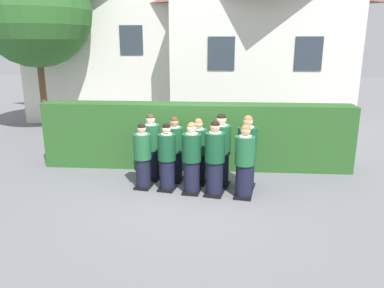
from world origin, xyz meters
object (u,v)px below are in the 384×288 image
object	(u,v)px
student_rear_row_4	(247,154)
student_front_row_2	(192,160)
student_rear_row_2	(198,153)
student_front_row_3	(215,160)
student_front_row_1	(167,159)
student_front_row_0	(143,158)
student_rear_row_0	(151,149)
student_front_row_4	(244,163)
student_rear_row_3	(221,152)
student_rear_row_1	(175,151)

from	to	relation	value
student_rear_row_4	student_front_row_2	bearing A→B (deg)	-163.56
student_front_row_2	student_rear_row_2	distance (m)	0.60
student_front_row_2	student_front_row_3	bearing A→B (deg)	-8.64
student_front_row_1	student_front_row_3	xyz separation A→B (m)	(1.08, -0.21, 0.06)
student_front_row_1	student_front_row_2	distance (m)	0.59
student_front_row_3	student_rear_row_4	xyz separation A→B (m)	(0.72, 0.44, 0.02)
student_front_row_0	student_front_row_1	distance (m)	0.57
student_front_row_0	student_rear_row_0	world-z (taller)	student_rear_row_0
student_front_row_3	student_front_row_4	world-z (taller)	student_front_row_3
student_front_row_3	student_rear_row_3	bearing A→B (deg)	76.20
student_rear_row_0	student_rear_row_3	world-z (taller)	student_rear_row_3
student_front_row_0	student_front_row_1	bearing A→B (deg)	-7.32
student_rear_row_1	student_rear_row_2	world-z (taller)	student_rear_row_1
student_front_row_2	student_front_row_3	xyz separation A→B (m)	(0.51, -0.08, 0.03)
student_front_row_1	student_front_row_4	xyz separation A→B (m)	(1.72, -0.30, 0.03)
student_rear_row_0	student_rear_row_1	world-z (taller)	student_rear_row_0
student_front_row_4	student_rear_row_0	size ratio (longest dim) A/B	0.99
student_rear_row_0	student_rear_row_1	xyz separation A→B (m)	(0.58, -0.08, -0.02)
student_rear_row_2	student_rear_row_0	bearing A→B (deg)	170.05
student_front_row_2	student_rear_row_0	xyz separation A→B (m)	(-1.04, 0.79, 0.01)
student_front_row_0	student_rear_row_1	distance (m)	0.84
student_front_row_3	student_rear_row_3	distance (m)	0.55
student_rear_row_2	student_rear_row_4	distance (m)	1.14
student_rear_row_0	student_rear_row_2	bearing A→B (deg)	-9.95
student_rear_row_3	student_rear_row_4	world-z (taller)	student_rear_row_3
student_front_row_3	student_rear_row_2	distance (m)	0.77
student_rear_row_0	student_rear_row_3	xyz separation A→B (m)	(1.69, -0.33, 0.05)
student_front_row_2	student_front_row_4	size ratio (longest dim) A/B	1.00
student_front_row_1	student_rear_row_0	xyz separation A→B (m)	(-0.47, 0.65, 0.04)
student_rear_row_0	student_rear_row_4	size ratio (longest dim) A/B	0.95
student_front_row_4	student_rear_row_0	bearing A→B (deg)	156.60
student_front_row_1	student_front_row_4	size ratio (longest dim) A/B	0.96
student_rear_row_2	student_rear_row_4	xyz separation A→B (m)	(1.12, -0.22, 0.07)
student_front_row_1	student_front_row_3	size ratio (longest dim) A/B	0.93
student_front_row_3	student_rear_row_4	world-z (taller)	student_rear_row_4
student_rear_row_0	student_rear_row_2	xyz separation A→B (m)	(1.16, -0.20, -0.03)
student_front_row_0	student_rear_row_0	bearing A→B (deg)	80.44
student_front_row_4	student_rear_row_0	world-z (taller)	student_rear_row_0
student_rear_row_1	student_rear_row_0	bearing A→B (deg)	172.13
student_front_row_0	student_rear_row_3	size ratio (longest dim) A/B	0.88
student_front_row_2	student_front_row_3	size ratio (longest dim) A/B	0.96
student_rear_row_2	student_rear_row_1	bearing A→B (deg)	168.01
student_front_row_1	student_front_row_2	world-z (taller)	student_front_row_2
student_front_row_0	student_front_row_3	xyz separation A→B (m)	(1.65, -0.29, 0.07)
student_front_row_4	student_rear_row_4	world-z (taller)	student_rear_row_4
student_front_row_0	student_front_row_4	distance (m)	2.32
student_front_row_1	student_front_row_4	distance (m)	1.75
student_rear_row_2	student_rear_row_3	distance (m)	0.55
student_front_row_4	student_rear_row_1	xyz separation A→B (m)	(-1.61, 0.87, -0.01)
student_rear_row_0	student_rear_row_1	size ratio (longest dim) A/B	1.03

